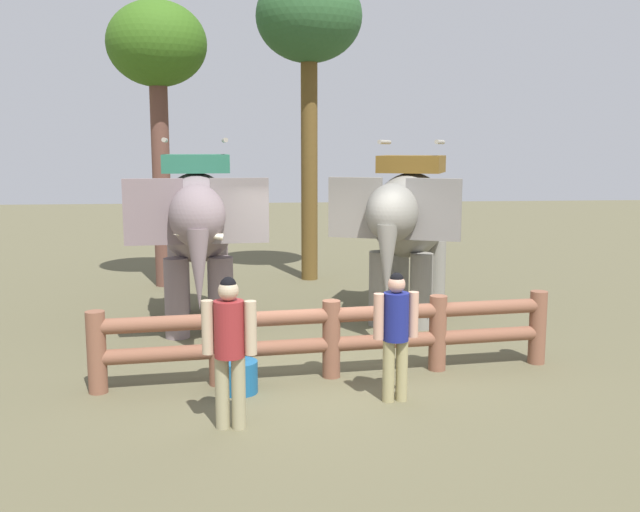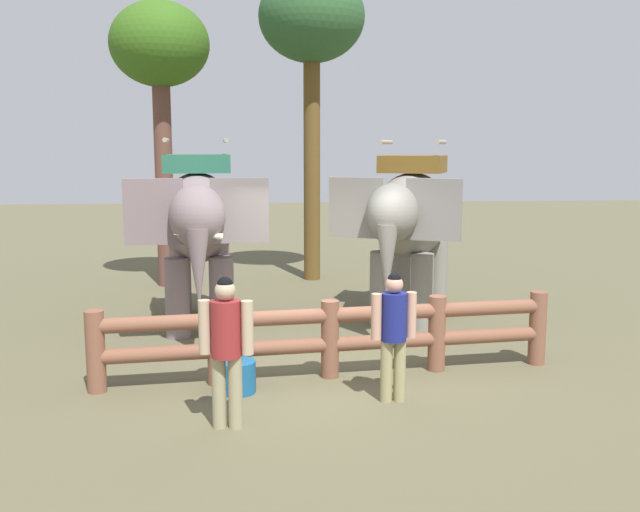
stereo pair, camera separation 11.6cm
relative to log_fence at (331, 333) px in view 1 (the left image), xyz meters
name	(u,v)px [view 1 (the left image)]	position (x,y,z in m)	size (l,w,h in m)	color
ground_plane	(330,373)	(0.00, 0.14, -0.60)	(60.00, 60.00, 0.00)	brown
log_fence	(331,333)	(0.00, 0.00, 0.00)	(6.23, 0.92, 1.05)	brown
elephant_near_left	(197,222)	(-1.97, 2.87, 1.21)	(2.14, 3.77, 3.22)	slate
elephant_center	(408,220)	(1.72, 3.16, 1.19)	(2.77, 3.79, 3.19)	gray
tourist_woman_in_black	(396,327)	(0.67, -0.97, 0.32)	(0.56, 0.35, 1.59)	tan
tourist_man_in_blue	(229,342)	(-1.29, -1.64, 0.38)	(0.60, 0.37, 1.70)	#9A916C
tree_far_left	(157,55)	(-3.02, 6.65, 4.41)	(2.12, 2.12, 6.14)	brown
tree_back_center	(309,26)	(0.27, 7.13, 5.13)	(2.37, 2.37, 6.94)	brown
feed_bucket	(239,377)	(-1.22, -0.50, -0.40)	(0.47, 0.47, 0.41)	#19598C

